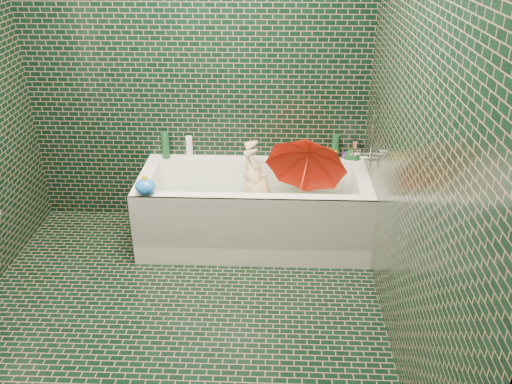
{
  "coord_description": "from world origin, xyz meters",
  "views": [
    {
      "loc": [
        0.6,
        -2.58,
        2.27
      ],
      "look_at": [
        0.47,
        0.82,
        0.52
      ],
      "focal_mm": 38.0,
      "sensor_mm": 36.0,
      "label": 1
    }
  ],
  "objects_px": {
    "bathtub": "(254,217)",
    "child": "(263,202)",
    "umbrella": "(304,177)",
    "rubber_duck": "(331,154)",
    "bath_toy": "(145,186)"
  },
  "relations": [
    {
      "from": "bathtub",
      "to": "umbrella",
      "type": "distance_m",
      "value": 0.51
    },
    {
      "from": "umbrella",
      "to": "rubber_duck",
      "type": "bearing_deg",
      "value": 81.67
    },
    {
      "from": "bathtub",
      "to": "child",
      "type": "relative_size",
      "value": 1.84
    },
    {
      "from": "bathtub",
      "to": "rubber_duck",
      "type": "height_order",
      "value": "rubber_duck"
    },
    {
      "from": "child",
      "to": "rubber_duck",
      "type": "xyz_separation_m",
      "value": [
        0.53,
        0.29,
        0.28
      ]
    },
    {
      "from": "child",
      "to": "rubber_duck",
      "type": "relative_size",
      "value": 7.96
    },
    {
      "from": "child",
      "to": "bath_toy",
      "type": "relative_size",
      "value": 5.35
    },
    {
      "from": "child",
      "to": "rubber_duck",
      "type": "distance_m",
      "value": 0.66
    },
    {
      "from": "umbrella",
      "to": "bath_toy",
      "type": "relative_size",
      "value": 3.31
    },
    {
      "from": "child",
      "to": "rubber_duck",
      "type": "bearing_deg",
      "value": 120.81
    },
    {
      "from": "rubber_duck",
      "to": "bath_toy",
      "type": "height_order",
      "value": "bath_toy"
    },
    {
      "from": "umbrella",
      "to": "rubber_duck",
      "type": "xyz_separation_m",
      "value": [
        0.23,
        0.38,
        0.02
      ]
    },
    {
      "from": "bathtub",
      "to": "child",
      "type": "bearing_deg",
      "value": 42.37
    },
    {
      "from": "bathtub",
      "to": "bath_toy",
      "type": "xyz_separation_m",
      "value": [
        -0.73,
        -0.31,
        0.4
      ]
    },
    {
      "from": "bathtub",
      "to": "rubber_duck",
      "type": "xyz_separation_m",
      "value": [
        0.59,
        0.35,
        0.38
      ]
    }
  ]
}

